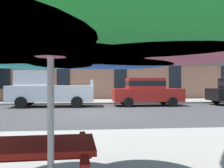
# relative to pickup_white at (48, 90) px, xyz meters

# --- Properties ---
(ground_plane) EXTENTS (120.00, 120.00, 0.00)m
(ground_plane) POSITION_rel_pickup_white_xyz_m (2.83, -3.70, -1.03)
(ground_plane) COLOR #38383A
(sidewalk_far) EXTENTS (56.00, 3.60, 0.12)m
(sidewalk_far) POSITION_rel_pickup_white_xyz_m (2.83, 3.10, -0.97)
(sidewalk_far) COLOR gray
(sidewalk_far) RESTS_ON ground
(apartment_building) EXTENTS (38.82, 12.08, 16.00)m
(apartment_building) POSITION_rel_pickup_white_xyz_m (2.83, 11.29, 6.97)
(apartment_building) COLOR #A87056
(apartment_building) RESTS_ON ground
(pickup_white) EXTENTS (5.10, 2.12, 2.20)m
(pickup_white) POSITION_rel_pickup_white_xyz_m (0.00, 0.00, 0.00)
(pickup_white) COLOR silver
(pickup_white) RESTS_ON ground
(sedan_red) EXTENTS (4.40, 1.98, 1.78)m
(sedan_red) POSITION_rel_pickup_white_xyz_m (6.19, -0.00, -0.08)
(sedan_red) COLOR #B21E19
(sedan_red) RESTS_ON ground
(patio_umbrella) EXTENTS (3.89, 3.61, 2.23)m
(patio_umbrella) POSITION_rel_pickup_white_xyz_m (2.15, -12.70, 0.88)
(patio_umbrella) COLOR silver
(patio_umbrella) RESTS_ON ground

